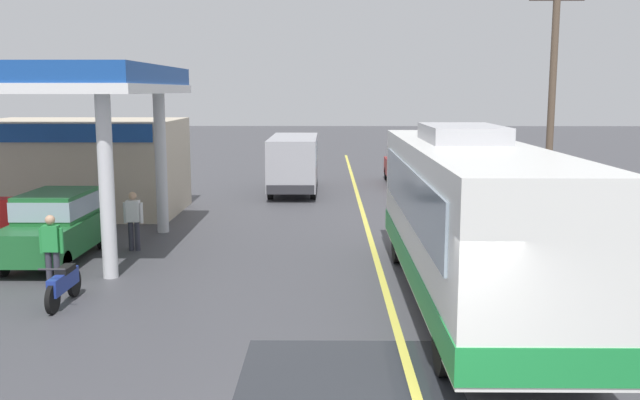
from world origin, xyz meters
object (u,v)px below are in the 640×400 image
at_px(car_at_pump, 56,223).
at_px(motorcycle_parked_forecourt, 64,284).
at_px(car_trailing_behind_bus, 405,163).
at_px(pedestrian_near_pump, 133,218).
at_px(coach_bus_main, 469,222).
at_px(pedestrian_by_shop, 52,247).
at_px(minibus_opposing_lane, 294,159).

bearing_deg(car_at_pump, motorcycle_parked_forecourt, -67.23).
xyz_separation_m(car_at_pump, car_trailing_behind_bus, (10.84, 15.48, 0.00)).
bearing_deg(pedestrian_near_pump, motorcycle_parked_forecourt, -91.25).
xyz_separation_m(pedestrian_near_pump, car_trailing_behind_bus, (9.15, 14.27, 0.08)).
bearing_deg(coach_bus_main, pedestrian_by_shop, 173.75).
relative_size(minibus_opposing_lane, motorcycle_parked_forecourt, 3.41).
bearing_deg(motorcycle_parked_forecourt, coach_bus_main, 2.27).
height_order(coach_bus_main, car_trailing_behind_bus, coach_bus_main).
xyz_separation_m(motorcycle_parked_forecourt, car_trailing_behind_bus, (9.26, 19.24, 0.57)).
distance_m(motorcycle_parked_forecourt, car_trailing_behind_bus, 21.36).
relative_size(minibus_opposing_lane, car_trailing_behind_bus, 1.46).
height_order(car_at_pump, pedestrian_by_shop, car_at_pump).
bearing_deg(minibus_opposing_lane, pedestrian_by_shop, -107.82).
bearing_deg(car_trailing_behind_bus, coach_bus_main, -92.36).
distance_m(car_at_pump, minibus_opposing_lane, 13.76).
xyz_separation_m(pedestrian_near_pump, pedestrian_by_shop, (-0.86, -3.62, 0.00)).
bearing_deg(motorcycle_parked_forecourt, car_trailing_behind_bus, 64.30).
xyz_separation_m(minibus_opposing_lane, motorcycle_parked_forecourt, (-4.06, -16.30, -1.03)).
xyz_separation_m(motorcycle_parked_forecourt, pedestrian_near_pump, (0.11, 4.97, 0.49)).
bearing_deg(car_trailing_behind_bus, minibus_opposing_lane, -150.57).
distance_m(motorcycle_parked_forecourt, pedestrian_by_shop, 1.62).
relative_size(car_at_pump, car_trailing_behind_bus, 1.00).
xyz_separation_m(coach_bus_main, minibus_opposing_lane, (-4.42, 15.97, -0.25)).
bearing_deg(pedestrian_near_pump, car_at_pump, -144.32).
distance_m(coach_bus_main, car_trailing_behind_bus, 18.93).
xyz_separation_m(car_at_pump, motorcycle_parked_forecourt, (1.58, -3.76, -0.57)).
relative_size(coach_bus_main, minibus_opposing_lane, 1.80).
height_order(coach_bus_main, minibus_opposing_lane, coach_bus_main).
height_order(motorcycle_parked_forecourt, pedestrian_by_shop, pedestrian_by_shop).
height_order(coach_bus_main, car_at_pump, coach_bus_main).
bearing_deg(car_trailing_behind_bus, pedestrian_by_shop, -119.23).
distance_m(minibus_opposing_lane, pedestrian_near_pump, 12.01).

